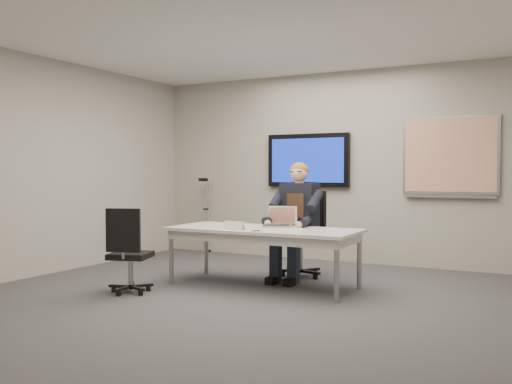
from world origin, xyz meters
The scene contains 14 objects.
floor centered at (0.00, 0.00, 0.00)m, with size 6.00×6.00×0.02m, color #3B3B3E.
ceiling centered at (0.00, 0.00, 2.80)m, with size 6.00×6.00×0.02m, color white.
wall_back centered at (0.00, 3.00, 1.40)m, with size 6.00×0.02×2.80m, color #A8A298.
wall_left centered at (-3.00, 0.00, 1.40)m, with size 0.02×6.00×2.80m, color #A8A298.
conference_table centered at (-0.16, 0.82, 0.60)m, with size 2.21×0.94×0.68m.
tv_display centered at (-0.50, 2.95, 1.50)m, with size 1.30×0.09×0.80m.
whiteboard centered at (1.55, 2.97, 1.53)m, with size 1.25×0.08×1.10m.
office_chair_far centered at (-0.01, 1.62, 0.34)m, with size 0.62×0.62×1.09m.
office_chair_near centered at (-1.28, -0.21, 0.29)m, with size 0.56×0.56×0.94m.
seated_person centered at (-0.02, 1.36, 0.58)m, with size 0.46×0.79×1.44m.
crutch centered at (-2.24, 2.83, 0.63)m, with size 0.17×0.26×1.26m, color #A2A4A9, non-canonical shape.
laptop centered at (-0.08, 1.08, 0.74)m, with size 0.40×0.42×0.24m.
name_tent centered at (-0.38, 0.53, 0.73)m, with size 0.24×0.07×0.10m, color silver, non-canonical shape.
pen centered at (-0.08, 0.49, 0.68)m, with size 0.01×0.01×0.13m, color black.
Camera 1 is at (2.84, -5.00, 1.32)m, focal length 40.00 mm.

